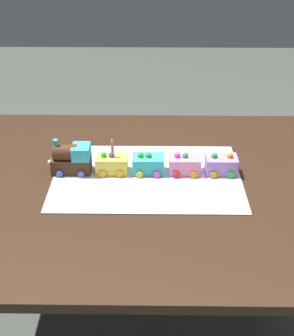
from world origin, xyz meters
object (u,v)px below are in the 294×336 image
(dining_table, at_px, (137,209))
(cake_car_caboose_bubblegum, at_px, (185,164))
(birthday_candle, at_px, (112,145))
(cake_car_flatbed_lemon, at_px, (112,164))
(cake_car_gondola_turquoise, at_px, (148,164))
(cake_locomotive, at_px, (72,159))
(cake_car_tanker_lavender, at_px, (221,165))

(dining_table, height_order, cake_car_caboose_bubblegum, cake_car_caboose_bubblegum)
(dining_table, bearing_deg, birthday_candle, 145.01)
(cake_car_flatbed_lemon, xyz_separation_m, birthday_candle, (0.01, -0.00, 0.07))
(cake_car_gondola_turquoise, xyz_separation_m, cake_car_caboose_bubblegum, (0.12, 0.00, 0.00))
(cake_locomotive, xyz_separation_m, cake_car_flatbed_lemon, (0.13, 0.00, -0.02))
(dining_table, xyz_separation_m, cake_locomotive, (-0.21, 0.05, 0.16))
(cake_car_flatbed_lemon, xyz_separation_m, cake_car_caboose_bubblegum, (0.24, 0.00, 0.00))
(cake_car_flatbed_lemon, distance_m, birthday_candle, 0.07)
(dining_table, height_order, cake_car_flatbed_lemon, cake_car_flatbed_lemon)
(cake_locomotive, relative_size, cake_car_tanker_lavender, 1.40)
(cake_car_gondola_turquoise, bearing_deg, dining_table, -124.14)
(cake_car_caboose_bubblegum, distance_m, birthday_candle, 0.24)
(cake_locomotive, distance_m, cake_car_caboose_bubblegum, 0.36)
(cake_car_flatbed_lemon, distance_m, cake_car_tanker_lavender, 0.35)
(dining_table, relative_size, birthday_candle, 26.98)
(birthday_candle, bearing_deg, cake_locomotive, -180.00)
(cake_locomotive, xyz_separation_m, birthday_candle, (0.13, 0.00, 0.05))
(cake_car_caboose_bubblegum, distance_m, cake_car_tanker_lavender, 0.12)
(cake_car_flatbed_lemon, bearing_deg, dining_table, -33.31)
(dining_table, distance_m, cake_car_gondola_turquoise, 0.15)
(cake_car_tanker_lavender, bearing_deg, cake_car_caboose_bubblegum, 180.00)
(cake_car_caboose_bubblegum, xyz_separation_m, cake_car_tanker_lavender, (0.12, 0.00, 0.00))
(cake_car_flatbed_lemon, height_order, cake_car_caboose_bubblegum, same)
(cake_car_flatbed_lemon, relative_size, cake_car_caboose_bubblegum, 1.00)
(cake_car_caboose_bubblegum, bearing_deg, cake_car_flatbed_lemon, 180.00)
(dining_table, relative_size, cake_car_gondola_turquoise, 14.00)
(cake_car_caboose_bubblegum, bearing_deg, cake_car_tanker_lavender, 0.00)
(dining_table, xyz_separation_m, cake_car_gondola_turquoise, (0.04, 0.05, 0.14))
(birthday_candle, bearing_deg, cake_car_flatbed_lemon, 180.00)
(cake_car_gondola_turquoise, xyz_separation_m, birthday_candle, (-0.11, -0.00, 0.07))
(cake_car_flatbed_lemon, bearing_deg, cake_car_tanker_lavender, 0.00)
(cake_locomotive, bearing_deg, cake_car_tanker_lavender, 0.00)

